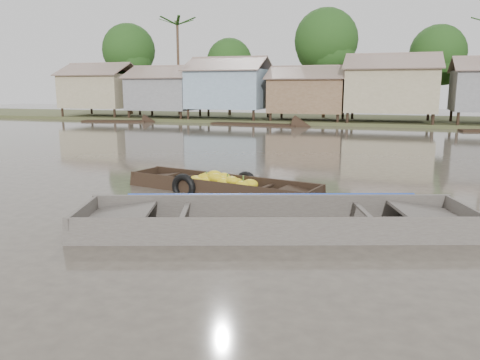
% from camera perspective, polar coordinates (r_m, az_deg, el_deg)
% --- Properties ---
extents(ground, '(120.00, 120.00, 0.00)m').
position_cam_1_polar(ground, '(9.27, 1.13, -6.66)').
color(ground, '#453D34').
rests_on(ground, ground).
extents(riverbank, '(120.00, 12.47, 10.22)m').
position_cam_1_polar(riverbank, '(40.33, 18.71, 10.97)').
color(riverbank, '#384723').
rests_on(riverbank, ground).
extents(banana_boat, '(5.78, 2.57, 0.79)m').
position_cam_1_polar(banana_boat, '(13.02, -2.65, -0.71)').
color(banana_boat, black).
rests_on(banana_boat, ground).
extents(viewer_boat, '(8.18, 4.41, 0.64)m').
position_cam_1_polar(viewer_boat, '(9.64, 4.34, -5.55)').
color(viewer_boat, '#453E3A').
rests_on(viewer_boat, ground).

